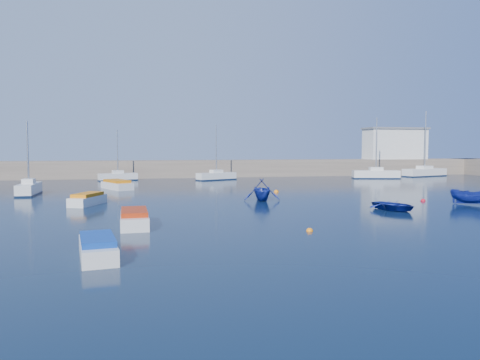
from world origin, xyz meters
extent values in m
plane|color=#0B1C33|center=(0.00, 0.00, 0.00)|extent=(220.00, 220.00, 0.00)
cube|color=#756759|center=(0.00, 46.00, 1.30)|extent=(96.00, 4.50, 2.60)
cube|color=silver|center=(30.00, 46.00, 5.10)|extent=(10.00, 4.00, 5.00)
cube|color=silver|center=(-22.62, 22.21, 0.55)|extent=(1.54, 5.27, 1.10)
cylinder|color=#B7BABC|center=(-22.62, 22.21, 4.12)|extent=(0.17, 0.17, 6.04)
cube|color=silver|center=(-15.15, 40.44, 0.50)|extent=(5.43, 2.85, 1.01)
cylinder|color=#B7BABC|center=(-15.15, 40.44, 4.01)|extent=(0.15, 0.15, 6.01)
cube|color=silver|center=(-1.63, 38.81, 0.52)|extent=(5.95, 3.81, 1.03)
cylinder|color=#B7BABC|center=(-1.63, 38.81, 4.36)|extent=(0.15, 0.15, 6.65)
cube|color=silver|center=(21.89, 37.07, 0.60)|extent=(6.94, 3.45, 1.19)
cylinder|color=#B7BABC|center=(21.89, 37.07, 5.03)|extent=(0.18, 0.18, 7.69)
cube|color=silver|center=(32.08, 40.42, 0.60)|extent=(8.19, 4.48, 1.20)
cylinder|color=#B7BABC|center=(32.08, 40.42, 5.74)|extent=(0.17, 0.17, 9.07)
cube|color=silver|center=(-12.30, 1.67, 0.36)|extent=(1.71, 4.49, 0.72)
cube|color=#A2280B|center=(-12.30, 1.67, 0.86)|extent=(1.59, 3.37, 0.27)
cube|color=silver|center=(-16.12, 12.73, 0.36)|extent=(2.78, 4.21, 0.71)
cube|color=orange|center=(-16.12, 12.73, 0.84)|extent=(2.34, 3.26, 0.27)
cube|color=silver|center=(-14.58, 26.83, 0.38)|extent=(3.78, 5.32, 0.76)
cube|color=orange|center=(-14.58, 26.83, 0.90)|extent=(3.15, 4.15, 0.28)
cube|color=silver|center=(-13.67, -6.03, 0.34)|extent=(1.97, 4.14, 0.68)
cube|color=navy|center=(-13.67, -6.03, 0.80)|extent=(1.75, 3.14, 0.25)
imported|color=navy|center=(6.23, 4.85, 0.36)|extent=(3.56, 4.17, 0.73)
imported|color=navy|center=(-1.68, 12.98, 0.94)|extent=(3.48, 3.91, 1.89)
imported|color=navy|center=(14.07, 6.53, 0.65)|extent=(3.13, 3.36, 1.29)
sphere|color=orange|center=(-2.81, -1.99, 0.00)|extent=(0.38, 0.38, 0.38)
sphere|color=red|center=(11.73, 9.63, 0.00)|extent=(0.43, 0.43, 0.43)
sphere|color=orange|center=(1.65, 19.92, 0.00)|extent=(0.50, 0.50, 0.50)
camera|label=1|loc=(-11.77, -26.15, 4.64)|focal=35.00mm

